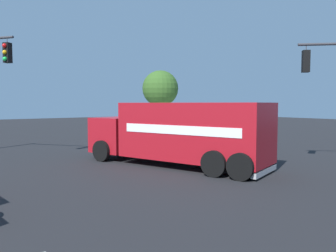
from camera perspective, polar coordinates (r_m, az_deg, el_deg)
The scene contains 6 objects.
ground_plane at distance 16.23m, azimuth -2.62°, elevation -5.88°, with size 100.00×100.00×0.00m, color black.
sidewalk_corner_near at distance 33.82m, azimuth 2.93°, elevation -0.69°, with size 10.63×10.63×0.14m, color #9E998E.
delivery_truck at distance 14.78m, azimuth 1.92°, elevation -1.11°, with size 5.09×8.86×2.78m.
pedestrian_near_corner at distance 34.29m, azimuth 9.10°, elevation 1.16°, with size 0.41×0.39×1.78m.
picket_fence_run at distance 37.80m, azimuth -2.01°, elevation 0.63°, with size 4.96×0.05×0.95m.
shade_tree_near at distance 34.69m, azimuth -1.31°, elevation 6.39°, with size 3.71×3.71×6.01m.
Camera 1 is at (9.04, 13.19, 2.74)m, focal length 35.76 mm.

